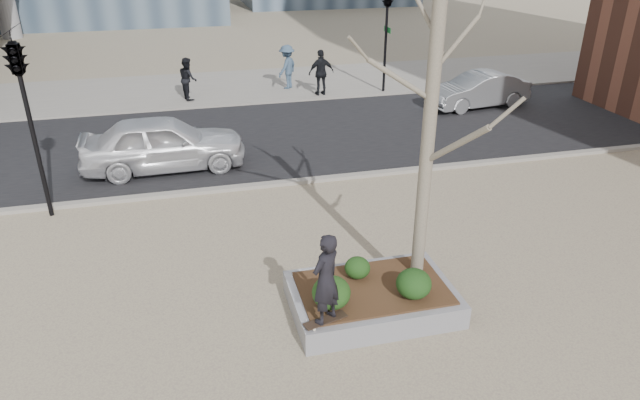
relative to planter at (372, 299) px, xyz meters
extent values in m
plane|color=gray|center=(-1.00, 0.00, -0.23)|extent=(120.00, 120.00, 0.00)
cube|color=black|center=(-1.00, 10.00, -0.21)|extent=(60.00, 8.00, 0.02)
cube|color=gray|center=(-1.00, 17.00, -0.21)|extent=(60.00, 6.00, 0.02)
cube|color=gray|center=(0.00, 0.00, 0.00)|extent=(3.00, 2.00, 0.45)
cube|color=#382314|center=(0.00, 0.00, 0.25)|extent=(2.70, 1.70, 0.04)
ellipsoid|color=#153811|center=(-0.90, -0.38, 0.55)|extent=(0.68, 0.68, 0.58)
ellipsoid|color=#113510|center=(-0.18, 0.39, 0.47)|extent=(0.49, 0.49, 0.41)
ellipsoid|color=black|center=(0.61, -0.45, 0.54)|extent=(0.64, 0.64, 0.54)
imported|color=black|center=(-1.10, -0.76, 1.12)|extent=(0.71, 0.67, 1.63)
imported|color=silver|center=(-3.69, 7.96, 0.59)|extent=(4.69, 1.94, 1.59)
imported|color=gray|center=(8.27, 11.47, 0.46)|extent=(4.20, 1.93, 1.33)
imported|color=black|center=(-2.69, 15.35, 0.65)|extent=(0.81, 0.95, 1.70)
imported|color=#3B526B|center=(1.57, 16.07, 0.74)|extent=(1.31, 1.37, 1.87)
imported|color=black|center=(2.74, 14.67, 0.74)|extent=(1.15, 0.59, 1.88)
camera|label=1|loc=(-3.09, -8.28, 6.32)|focal=32.00mm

